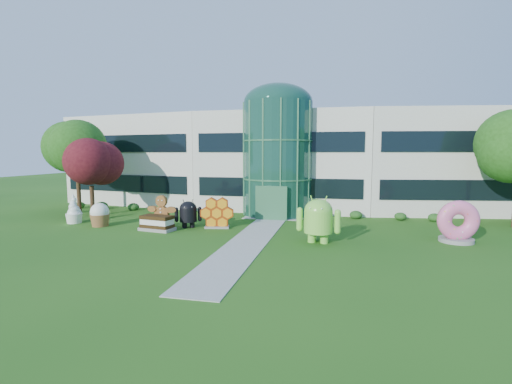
% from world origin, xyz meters
% --- Properties ---
extents(ground, '(140.00, 140.00, 0.00)m').
position_xyz_m(ground, '(0.00, 0.00, 0.00)').
color(ground, '#215114').
rests_on(ground, ground).
extents(building, '(46.00, 15.00, 9.30)m').
position_xyz_m(building, '(0.00, 18.00, 4.65)').
color(building, beige).
rests_on(building, ground).
extents(atrium, '(6.00, 6.00, 9.80)m').
position_xyz_m(atrium, '(0.00, 12.00, 4.90)').
color(atrium, '#194738').
rests_on(atrium, ground).
extents(walkway, '(2.40, 20.00, 0.04)m').
position_xyz_m(walkway, '(0.00, 2.00, 0.02)').
color(walkway, '#9E9E93').
rests_on(walkway, ground).
extents(tree_red, '(4.00, 4.00, 6.00)m').
position_xyz_m(tree_red, '(-15.50, 7.50, 3.00)').
color(tree_red, '#3F0C14').
rests_on(tree_red, ground).
extents(trees_backdrop, '(52.00, 8.00, 8.40)m').
position_xyz_m(trees_backdrop, '(0.00, 13.00, 4.20)').
color(trees_backdrop, '#204912').
rests_on(trees_backdrop, ground).
extents(android_green, '(3.03, 2.22, 3.18)m').
position_xyz_m(android_green, '(4.17, 2.04, 1.59)').
color(android_green, '#7ED745').
rests_on(android_green, ground).
extents(android_black, '(2.40, 2.07, 2.30)m').
position_xyz_m(android_black, '(-5.37, 4.59, 1.15)').
color(android_black, black).
rests_on(android_black, ground).
extents(donut, '(2.63, 1.46, 2.62)m').
position_xyz_m(donut, '(12.48, 4.15, 1.31)').
color(donut, '#E0559D').
rests_on(donut, ground).
extents(gingerbread, '(2.70, 1.23, 2.42)m').
position_xyz_m(gingerbread, '(-7.26, 4.20, 1.21)').
color(gingerbread, brown).
rests_on(gingerbread, ground).
extents(ice_cream_sandwich, '(2.62, 1.62, 1.09)m').
position_xyz_m(ice_cream_sandwich, '(-7.12, 3.16, 0.54)').
color(ice_cream_sandwich, black).
rests_on(ice_cream_sandwich, ground).
extents(honeycomb, '(2.72, 1.45, 2.03)m').
position_xyz_m(honeycomb, '(-3.28, 4.95, 1.02)').
color(honeycomb, orange).
rests_on(honeycomb, ground).
extents(froyo, '(1.66, 1.66, 2.27)m').
position_xyz_m(froyo, '(-14.81, 4.32, 1.13)').
color(froyo, white).
rests_on(froyo, ground).
extents(cupcake, '(1.73, 1.73, 1.76)m').
position_xyz_m(cupcake, '(-12.04, 3.65, 0.88)').
color(cupcake, white).
rests_on(cupcake, ground).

